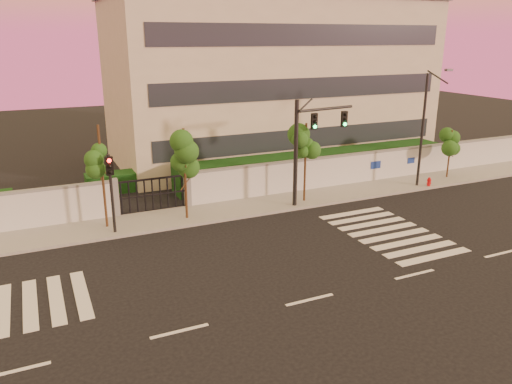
{
  "coord_description": "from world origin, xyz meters",
  "views": [
    {
      "loc": [
        -8.69,
        -14.21,
        9.38
      ],
      "look_at": [
        0.54,
        6.0,
        2.45
      ],
      "focal_mm": 35.0,
      "sensor_mm": 36.0,
      "label": 1
    }
  ],
  "objects": [
    {
      "name": "ground",
      "position": [
        0.0,
        0.0,
        0.0
      ],
      "size": [
        120.0,
        120.0,
        0.0
      ],
      "primitive_type": "plane",
      "color": "black",
      "rests_on": "ground"
    },
    {
      "name": "perimeter_wall",
      "position": [
        0.1,
        12.0,
        1.07
      ],
      "size": [
        60.0,
        0.36,
        2.2
      ],
      "color": "silver",
      "rests_on": "ground"
    },
    {
      "name": "hedge_row",
      "position": [
        1.17,
        14.74,
        0.82
      ],
      "size": [
        41.0,
        4.25,
        1.8
      ],
      "color": "black",
      "rests_on": "ground"
    },
    {
      "name": "street_tree_d",
      "position": [
        -1.64,
        10.07,
        3.65
      ],
      "size": [
        1.6,
        1.27,
        4.96
      ],
      "color": "#382314",
      "rests_on": "ground"
    },
    {
      "name": "street_tree_e",
      "position": [
        5.52,
        10.04,
        3.49
      ],
      "size": [
        1.59,
        1.26,
        4.73
      ],
      "color": "#382314",
      "rests_on": "ground"
    },
    {
      "name": "sidewalk",
      "position": [
        0.0,
        10.5,
        0.07
      ],
      "size": [
        60.0,
        3.0,
        0.15
      ],
      "primitive_type": "cube",
      "color": "gray",
      "rests_on": "ground"
    },
    {
      "name": "traffic_signal_secondary",
      "position": [
        -5.5,
        9.56,
        2.58
      ],
      "size": [
        0.32,
        0.32,
        4.07
      ],
      "rotation": [
        0.0,
        0.0,
        0.11
      ],
      "color": "black",
      "rests_on": "ground"
    },
    {
      "name": "street_tree_f",
      "position": [
        17.06,
        10.46,
        2.51
      ],
      "size": [
        1.33,
        1.06,
        3.4
      ],
      "color": "#382314",
      "rests_on": "ground"
    },
    {
      "name": "road_markings",
      "position": [
        -1.58,
        3.76,
        0.01
      ],
      "size": [
        57.0,
        7.62,
        0.02
      ],
      "color": "silver",
      "rests_on": "ground"
    },
    {
      "name": "street_tree_c",
      "position": [
        -5.71,
        10.54,
        3.94
      ],
      "size": [
        1.56,
        1.24,
        5.35
      ],
      "color": "#382314",
      "rests_on": "ground"
    },
    {
      "name": "fire_hydrant",
      "position": [
        14.34,
        9.27,
        0.36
      ],
      "size": [
        0.29,
        0.27,
        0.73
      ],
      "rotation": [
        0.0,
        0.0,
        -0.31
      ],
      "color": "red",
      "rests_on": "ground"
    },
    {
      "name": "institutional_building",
      "position": [
        9.0,
        21.99,
        6.16
      ],
      "size": [
        24.4,
        12.4,
        12.25
      ],
      "color": "#B9AF9C",
      "rests_on": "ground"
    },
    {
      "name": "traffic_signal_main",
      "position": [
        5.35,
        9.5,
        3.88
      ],
      "size": [
        3.87,
        0.71,
        6.14
      ],
      "rotation": [
        0.0,
        0.0,
        0.15
      ],
      "color": "black",
      "rests_on": "ground"
    },
    {
      "name": "streetlight_east",
      "position": [
        13.76,
        9.56,
        4.11
      ],
      "size": [
        0.45,
        1.83,
        7.61
      ],
      "color": "black",
      "rests_on": "ground"
    }
  ]
}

